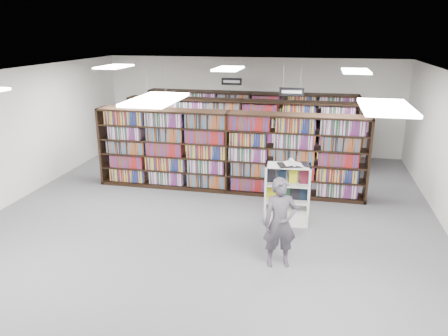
% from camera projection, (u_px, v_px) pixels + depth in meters
% --- Properties ---
extents(floor, '(12.00, 12.00, 0.00)m').
position_uv_depth(floor, '(210.00, 221.00, 9.72)').
color(floor, '#515156').
rests_on(floor, ground).
extents(ceiling, '(10.00, 12.00, 0.10)m').
position_uv_depth(ceiling, '(208.00, 75.00, 8.75)').
color(ceiling, silver).
rests_on(ceiling, wall_back).
extents(wall_back, '(10.00, 0.10, 3.20)m').
position_uv_depth(wall_back, '(251.00, 106.00, 14.83)').
color(wall_back, silver).
rests_on(wall_back, ground).
extents(wall_left, '(0.10, 12.00, 3.20)m').
position_uv_depth(wall_left, '(2.00, 140.00, 10.23)').
color(wall_left, silver).
rests_on(wall_left, ground).
extents(bookshelf_row_near, '(7.00, 0.60, 2.10)m').
position_uv_depth(bookshelf_row_near, '(228.00, 152.00, 11.27)').
color(bookshelf_row_near, black).
rests_on(bookshelf_row_near, floor).
extents(bookshelf_row_mid, '(7.00, 0.60, 2.10)m').
position_uv_depth(bookshelf_row_mid, '(241.00, 135.00, 13.13)').
color(bookshelf_row_mid, black).
rests_on(bookshelf_row_mid, floor).
extents(bookshelf_row_far, '(7.00, 0.60, 2.10)m').
position_uv_depth(bookshelf_row_far, '(250.00, 123.00, 14.71)').
color(bookshelf_row_far, black).
rests_on(bookshelf_row_far, floor).
extents(aisle_sign_left, '(0.65, 0.02, 0.80)m').
position_uv_depth(aisle_sign_left, '(157.00, 99.00, 10.18)').
color(aisle_sign_left, '#B2B2B7').
rests_on(aisle_sign_left, ceiling).
extents(aisle_sign_right, '(0.65, 0.02, 0.80)m').
position_uv_depth(aisle_sign_right, '(292.00, 91.00, 11.45)').
color(aisle_sign_right, '#B2B2B7').
rests_on(aisle_sign_right, ceiling).
extents(aisle_sign_center, '(0.65, 0.02, 0.80)m').
position_uv_depth(aisle_sign_center, '(232.00, 81.00, 13.71)').
color(aisle_sign_center, '#B2B2B7').
rests_on(aisle_sign_center, ceiling).
extents(troffer_front_center, '(0.60, 1.20, 0.04)m').
position_uv_depth(troffer_front_center, '(156.00, 100.00, 5.97)').
color(troffer_front_center, white).
rests_on(troffer_front_center, ceiling).
extents(troffer_front_right, '(0.60, 1.20, 0.04)m').
position_uv_depth(troffer_front_right, '(386.00, 107.00, 5.37)').
color(troffer_front_right, white).
rests_on(troffer_front_right, ceiling).
extents(troffer_back_left, '(0.60, 1.20, 0.04)m').
position_uv_depth(troffer_back_left, '(114.00, 67.00, 11.22)').
color(troffer_back_left, white).
rests_on(troffer_back_left, ceiling).
extents(troffer_back_center, '(0.60, 1.20, 0.04)m').
position_uv_depth(troffer_back_center, '(228.00, 69.00, 10.63)').
color(troffer_back_center, white).
rests_on(troffer_back_center, ceiling).
extents(troffer_back_right, '(0.60, 1.20, 0.04)m').
position_uv_depth(troffer_back_right, '(356.00, 71.00, 10.03)').
color(troffer_back_right, white).
rests_on(troffer_back_right, ceiling).
extents(endcap_display, '(0.98, 0.54, 1.34)m').
position_uv_depth(endcap_display, '(286.00, 203.00, 9.54)').
color(endcap_display, white).
rests_on(endcap_display, floor).
extents(open_book, '(0.74, 0.56, 0.13)m').
position_uv_depth(open_book, '(293.00, 164.00, 9.21)').
color(open_book, black).
rests_on(open_book, endcap_display).
extents(shopper, '(0.69, 0.54, 1.65)m').
position_uv_depth(shopper, '(280.00, 223.00, 7.68)').
color(shopper, '#4A454F').
rests_on(shopper, floor).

